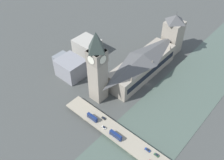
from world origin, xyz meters
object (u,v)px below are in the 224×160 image
(car_northbound_lead, at_px, (104,127))
(road_bridge, at_px, (135,146))
(car_southbound_tail, at_px, (156,155))
(clock_tower, at_px, (97,66))
(parliament_hall, at_px, (142,65))
(double_decker_bus_mid, at_px, (92,117))
(car_southbound_lead, at_px, (148,150))
(car_southbound_mid, at_px, (104,118))
(victoria_tower, at_px, (173,34))
(double_decker_bus_rear, at_px, (116,135))

(car_northbound_lead, bearing_deg, road_bridge, -173.28)
(car_southbound_tail, bearing_deg, clock_tower, -13.33)
(parliament_hall, height_order, double_decker_bus_mid, parliament_hall)
(car_northbound_lead, height_order, car_southbound_lead, car_northbound_lead)
(car_northbound_lead, xyz_separation_m, car_southbound_mid, (6.74, -7.05, -0.02))
(clock_tower, xyz_separation_m, car_southbound_mid, (-23.70, 18.69, -33.52))
(road_bridge, xyz_separation_m, car_southbound_mid, (36.83, -3.50, 1.51))
(car_northbound_lead, bearing_deg, double_decker_bus_mid, -0.71)
(victoria_tower, height_order, double_decker_bus_rear, victoria_tower)
(clock_tower, xyz_separation_m, car_northbound_lead, (-30.44, 25.73, -33.50))
(car_southbound_tail, bearing_deg, car_northbound_lead, 8.90)
(double_decker_bus_mid, bearing_deg, car_southbound_mid, -135.13)
(clock_tower, relative_size, double_decker_bus_rear, 6.13)
(parliament_hall, distance_m, double_decker_bus_mid, 79.70)
(car_southbound_tail, bearing_deg, double_decker_bus_rear, 12.93)
(double_decker_bus_mid, height_order, car_southbound_mid, double_decker_bus_mid)
(double_decker_bus_mid, bearing_deg, clock_tower, -56.70)
(clock_tower, xyz_separation_m, car_southbound_tail, (-77.50, 18.36, -33.46))
(car_southbound_mid, bearing_deg, double_decker_bus_rear, 159.50)
(road_bridge, bearing_deg, clock_tower, -20.13)
(clock_tower, height_order, car_northbound_lead, clock_tower)
(double_decker_bus_rear, distance_m, car_southbound_lead, 27.27)
(double_decker_bus_rear, height_order, car_southbound_tail, double_decker_bus_rear)
(clock_tower, bearing_deg, double_decker_bus_rear, 149.07)
(double_decker_bus_rear, relative_size, car_southbound_lead, 2.49)
(car_southbound_lead, bearing_deg, double_decker_bus_mid, 6.86)
(clock_tower, height_order, car_southbound_mid, clock_tower)
(double_decker_bus_mid, bearing_deg, victoria_tower, -87.49)
(road_bridge, relative_size, car_southbound_tail, 36.79)
(victoria_tower, bearing_deg, double_decker_bus_rear, 103.52)
(victoria_tower, distance_m, car_southbound_mid, 130.81)
(parliament_hall, xyz_separation_m, car_southbound_lead, (-59.03, 72.83, -8.32))
(road_bridge, distance_m, double_decker_bus_mid, 44.00)
(parliament_hall, height_order, car_southbound_mid, parliament_hall)
(parliament_hall, relative_size, car_northbound_lead, 21.26)
(road_bridge, distance_m, car_southbound_mid, 37.03)
(double_decker_bus_mid, distance_m, car_southbound_mid, 9.93)
(car_southbound_mid, bearing_deg, parliament_hall, -79.97)
(car_northbound_lead, relative_size, car_southbound_lead, 0.87)
(parliament_hall, distance_m, clock_tower, 60.28)
(road_bridge, distance_m, car_southbound_lead, 9.98)
(clock_tower, bearing_deg, car_northbound_lead, 139.79)
(parliament_hall, height_order, car_southbound_lead, parliament_hall)
(victoria_tower, bearing_deg, car_northbound_lead, 98.20)
(clock_tower, height_order, victoria_tower, clock_tower)
(double_decker_bus_mid, distance_m, car_southbound_tail, 61.16)
(double_decker_bus_rear, xyz_separation_m, car_southbound_tail, (-33.88, -7.78, -1.82))
(car_southbound_lead, bearing_deg, double_decker_bus_rear, 14.83)
(parliament_hall, distance_m, car_southbound_tail, 98.44)
(parliament_hall, relative_size, car_southbound_mid, 21.38)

